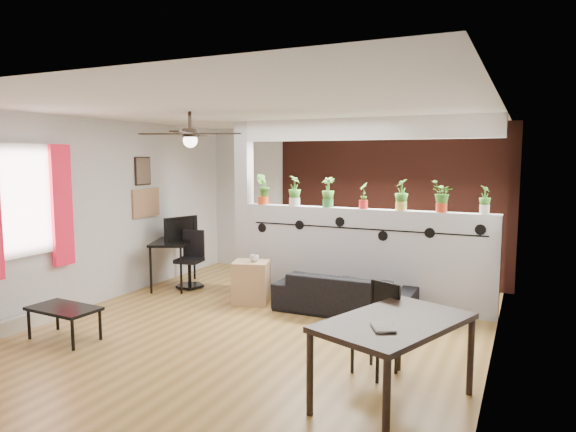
{
  "coord_description": "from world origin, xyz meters",
  "views": [
    {
      "loc": [
        2.88,
        -5.37,
        2.06
      ],
      "look_at": [
        0.06,
        0.6,
        1.3
      ],
      "focal_mm": 32.0,
      "sensor_mm": 36.0,
      "label": 1
    }
  ],
  "objects": [
    {
      "name": "potted_plant_0",
      "position": [
        -0.78,
        1.5,
        1.59
      ],
      "size": [
        0.3,
        0.28,
        0.46
      ],
      "color": "#E6481B",
      "rests_on": "partition_wall"
    },
    {
      "name": "coffee_table",
      "position": [
        -1.82,
        -1.36,
        0.34
      ],
      "size": [
        0.83,
        0.49,
        0.38
      ],
      "color": "black",
      "rests_on": "ground"
    },
    {
      "name": "brick_panel",
      "position": [
        0.8,
        2.97,
        1.3
      ],
      "size": [
        3.9,
        0.05,
        2.6
      ],
      "primitive_type": "cube",
      "color": "brown",
      "rests_on": "ground"
    },
    {
      "name": "potted_plant_6",
      "position": [
        2.38,
        1.5,
        1.54
      ],
      "size": [
        0.14,
        0.17,
        0.36
      ],
      "color": "silver",
      "rests_on": "partition_wall"
    },
    {
      "name": "baseboard_heater",
      "position": [
        -2.54,
        -1.2,
        0.09
      ],
      "size": [
        0.08,
        1.0,
        0.18
      ],
      "primitive_type": "cube",
      "color": "silver",
      "rests_on": "ground"
    },
    {
      "name": "potted_plant_2",
      "position": [
        0.27,
        1.5,
        1.58
      ],
      "size": [
        0.22,
        0.18,
        0.43
      ],
      "color": "#2E8038",
      "rests_on": "partition_wall"
    },
    {
      "name": "cube_shelf",
      "position": [
        -0.63,
        0.85,
        0.3
      ],
      "size": [
        0.6,
        0.56,
        0.6
      ],
      "primitive_type": "cube",
      "rotation": [
        0.0,
        0.0,
        0.31
      ],
      "color": "#A67F57",
      "rests_on": "ground"
    },
    {
      "name": "potted_plant_1",
      "position": [
        -0.25,
        1.5,
        1.58
      ],
      "size": [
        0.22,
        0.26,
        0.44
      ],
      "color": "silver",
      "rests_on": "partition_wall"
    },
    {
      "name": "framed_art",
      "position": [
        -2.58,
        0.9,
        1.85
      ],
      "size": [
        0.03,
        0.34,
        0.44
      ],
      "color": "#8C7259",
      "rests_on": "room_shell"
    },
    {
      "name": "room_shell",
      "position": [
        0.0,
        0.0,
        1.3
      ],
      "size": [
        6.3,
        7.1,
        2.9
      ],
      "color": "olive",
      "rests_on": "ground"
    },
    {
      "name": "cup",
      "position": [
        -0.58,
        0.85,
        0.65
      ],
      "size": [
        0.15,
        0.15,
        0.1
      ],
      "primitive_type": "imported",
      "rotation": [
        0.0,
        0.0,
        -0.17
      ],
      "color": "gray",
      "rests_on": "cube_shelf"
    },
    {
      "name": "ceiling_header",
      "position": [
        0.8,
        1.5,
        2.45
      ],
      "size": [
        3.6,
        0.18,
        0.3
      ],
      "primitive_type": "cube",
      "color": "white",
      "rests_on": "room_shell"
    },
    {
      "name": "ceiling_fan",
      "position": [
        -0.8,
        -0.3,
        2.31
      ],
      "size": [
        1.19,
        1.19,
        0.43
      ],
      "color": "black",
      "rests_on": "room_shell"
    },
    {
      "name": "sofa",
      "position": [
        0.72,
        0.97,
        0.26
      ],
      "size": [
        1.76,
        0.71,
        0.51
      ],
      "primitive_type": "imported",
      "rotation": [
        0.0,
        0.0,
        3.16
      ],
      "color": "black",
      "rests_on": "ground"
    },
    {
      "name": "window_assembly",
      "position": [
        -2.56,
        -1.2,
        1.51
      ],
      "size": [
        0.09,
        1.3,
        1.55
      ],
      "color": "white",
      "rests_on": "room_shell"
    },
    {
      "name": "potted_plant_5",
      "position": [
        1.85,
        1.5,
        1.57
      ],
      "size": [
        0.22,
        0.25,
        0.41
      ],
      "color": "red",
      "rests_on": "partition_wall"
    },
    {
      "name": "dining_table",
      "position": [
        1.93,
        -1.29,
        0.65
      ],
      "size": [
        1.23,
        1.54,
        0.73
      ],
      "color": "black",
      "rests_on": "ground"
    },
    {
      "name": "potted_plant_3",
      "position": [
        0.8,
        1.5,
        1.54
      ],
      "size": [
        0.21,
        0.22,
        0.36
      ],
      "color": "red",
      "rests_on": "partition_wall"
    },
    {
      "name": "book",
      "position": [
        1.83,
        -1.59,
        0.74
      ],
      "size": [
        0.25,
        0.28,
        0.02
      ],
      "primitive_type": "imported",
      "rotation": [
        0.0,
        0.0,
        0.49
      ],
      "color": "gray",
      "rests_on": "dining_table"
    },
    {
      "name": "folding_chair",
      "position": [
        1.64,
        -0.68,
        0.51
      ],
      "size": [
        0.46,
        0.46,
        0.87
      ],
      "color": "black",
      "rests_on": "ground"
    },
    {
      "name": "pier_column",
      "position": [
        -1.11,
        1.5,
        1.3
      ],
      "size": [
        0.22,
        0.2,
        2.6
      ],
      "primitive_type": "cube",
      "color": "#BCBCC1",
      "rests_on": "ground"
    },
    {
      "name": "corkboard",
      "position": [
        -2.58,
        0.95,
        1.35
      ],
      "size": [
        0.03,
        0.6,
        0.45
      ],
      "primitive_type": "cube",
      "color": "#996E4A",
      "rests_on": "room_shell"
    },
    {
      "name": "monitor",
      "position": [
        -2.23,
        1.31,
        0.85
      ],
      "size": [
        0.36,
        0.16,
        0.2
      ],
      "primitive_type": "imported",
      "rotation": [
        0.0,
        0.0,
        1.27
      ],
      "color": "black",
      "rests_on": "computer_desk"
    },
    {
      "name": "potted_plant_4",
      "position": [
        1.33,
        1.5,
        1.57
      ],
      "size": [
        0.24,
        0.26,
        0.42
      ],
      "color": "gold",
      "rests_on": "partition_wall"
    },
    {
      "name": "vine_decal",
      "position": [
        0.8,
        1.4,
        1.08
      ],
      "size": [
        3.31,
        0.01,
        0.3
      ],
      "color": "black",
      "rests_on": "partition_wall"
    },
    {
      "name": "computer_desk",
      "position": [
        -2.23,
        1.16,
        0.68
      ],
      "size": [
        0.91,
        1.17,
        0.75
      ],
      "color": "black",
      "rests_on": "ground"
    },
    {
      "name": "partition_wall",
      "position": [
        0.8,
        1.5,
        0.68
      ],
      "size": [
        3.6,
        0.18,
        1.35
      ],
      "primitive_type": "cube",
      "color": "#BCBCC1",
      "rests_on": "ground"
    },
    {
      "name": "office_chair",
      "position": [
        -1.93,
        1.21,
        0.39
      ],
      "size": [
        0.46,
        0.46,
        0.89
      ],
      "color": "black",
      "rests_on": "ground"
    }
  ]
}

